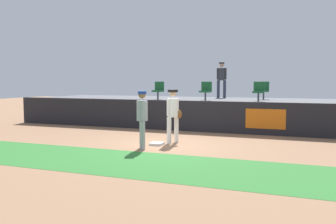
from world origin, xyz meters
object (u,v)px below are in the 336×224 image
Objects in this scene: seat_front_left at (158,89)px; seat_front_right at (259,90)px; seat_front_center at (206,90)px; first_base at (157,144)px; seat_back_right at (264,89)px; player_runner_visitor at (142,116)px; spectator_hooded at (222,77)px; player_fielder_home at (173,112)px.

seat_front_left and seat_front_right have the same top height.
first_base is at bearing -92.62° from seat_front_center.
seat_back_right is 1.00× the size of seat_front_left.
seat_front_right is (2.69, 5.85, 0.66)m from player_runner_visitor.
seat_front_right is (4.62, 0.00, 0.00)m from seat_front_left.
player_runner_visitor is 8.87m from spectator_hooded.
spectator_hooded is at bearing 89.52° from seat_front_center.
first_base is at bearing -110.40° from seat_back_right.
seat_front_right reaches higher than player_runner_visitor.
seat_back_right is (2.55, 6.85, 1.65)m from first_base.
first_base is at bearing -2.90° from player_fielder_home.
spectator_hooded reaches higher than seat_back_right.
player_runner_visitor is 2.11× the size of seat_front_right.
seat_back_right is at bearing 37.87° from seat_front_center.
player_fielder_home is 0.98× the size of spectator_hooded.
player_runner_visitor is 6.19m from seat_front_left.
player_fielder_home is 6.68m from seat_back_right.
seat_front_right is at bearing 0.00° from seat_front_left.
seat_front_center is at bearing 179.99° from seat_front_right.
seat_back_right and seat_front_left have the same top height.
seat_front_center is at bearing 0.01° from seat_front_left.
player_runner_visitor is at bearing -99.70° from first_base.
first_base is at bearing -116.80° from seat_front_right.
spectator_hooded is at bearing 51.51° from seat_front_left.
seat_front_center is at bearing -142.13° from seat_back_right.
seat_front_center is 2.32m from seat_front_right.
seat_back_right is 1.00× the size of seat_front_right.
seat_front_center is at bearing -149.65° from player_fielder_home.
first_base is at bearing -67.68° from seat_front_left.
seat_front_right is 0.46× the size of spectator_hooded.
first_base is 8.28m from spectator_hooded.
player_fielder_home is at bearing 85.08° from spectator_hooded.
seat_front_right is (2.32, -0.00, -0.00)m from seat_front_center.
first_base is 7.49m from seat_back_right.
spectator_hooded is (-0.10, 7.40, 1.24)m from player_fielder_home.
spectator_hooded is (0.39, 8.78, 1.25)m from player_runner_visitor.
spectator_hooded is (-2.29, 2.93, 0.59)m from seat_front_right.
spectator_hooded is at bearing 128.07° from seat_front_right.
seat_front_right is at bearing 125.44° from player_runner_visitor.
spectator_hooded is (0.02, 2.93, 0.59)m from seat_front_center.
player_fielder_home is 5.13m from seat_front_left.
seat_front_left is 0.46× the size of spectator_hooded.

